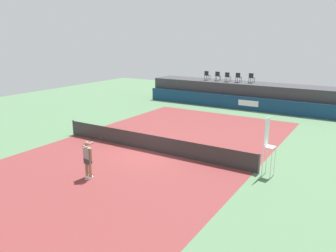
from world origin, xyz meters
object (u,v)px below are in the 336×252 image
Objects in this scene: spectator_chair_center at (228,76)px; tennis_ball at (164,144)px; spectator_chair_left at (218,76)px; net_post_near at (73,127)px; spectator_chair_far_left at (207,75)px; tennis_player at (88,158)px; spectator_chair_right at (238,77)px; spectator_chair_far_right at (252,77)px; net_post_far at (259,164)px; umpire_chair at (268,143)px.

spectator_chair_center is 13.06× the size of tennis_ball.
spectator_chair_left is 0.89× the size of net_post_near.
tennis_player is (3.41, -19.73, -1.73)m from spectator_chair_far_left.
spectator_chair_far_right is (1.16, 0.27, 0.00)m from spectator_chair_right.
spectator_chair_left is at bearing 119.97° from net_post_far.
spectator_chair_center reaches higher than umpire_chair.
spectator_chair_right reaches higher than tennis_player.
spectator_chair_center reaches higher than net_post_far.
umpire_chair is 40.59× the size of tennis_ball.
tennis_ball is at bearing -92.55° from spectator_chair_far_right.
spectator_chair_far_right is 0.89× the size of net_post_near.
spectator_chair_center is 0.32× the size of umpire_chair.
spectator_chair_right is at bearing 90.55° from tennis_player.
tennis_ball is (3.75, -13.82, -2.66)m from spectator_chair_far_left.
net_post_far is at bearing -176.98° from umpire_chair.
spectator_chair_left is 0.89× the size of net_post_far.
umpire_chair is 2.76× the size of net_post_near.
spectator_chair_left is at bearing 76.47° from net_post_near.
tennis_ball is at bearing 11.87° from net_post_near.
net_post_far is at bearing -62.92° from spectator_chair_center.
net_post_near is at bearing -168.13° from tennis_ball.
spectator_chair_left is at bearing 169.92° from spectator_chair_center.
tennis_player is 26.03× the size of tennis_ball.
tennis_player is at bearing -145.91° from umpire_chair.
spectator_chair_far_left reaches higher than net_post_near.
spectator_chair_right is at bearing 8.89° from spectator_chair_center.
spectator_chair_left is 1.00× the size of spectator_chair_right.
umpire_chair is (6.99, -15.12, -1.11)m from spectator_chair_right.
net_post_far is (8.75, -15.17, -2.19)m from spectator_chair_left.
spectator_chair_left is 19.97m from tennis_player.
spectator_chair_left is at bearing 1.64° from spectator_chair_far_left.
spectator_chair_right is at bearing -167.00° from spectator_chair_far_right.
spectator_chair_left is 17.70m from umpire_chair.
spectator_chair_left reaches higher than tennis_player.
umpire_chair is 12.78m from net_post_near.
net_post_near is 7.51m from tennis_player.
tennis_ball is at bearing 167.85° from net_post_far.
spectator_chair_center and spectator_chair_far_right have the same top height.
net_post_near is (-5.74, -15.14, -2.19)m from spectator_chair_right.
spectator_chair_right is at bearing -1.04° from spectator_chair_left.
spectator_chair_right is at bearing -0.10° from spectator_chair_far_left.
net_post_far is (5.50, -15.40, -2.19)m from spectator_chair_far_right.
spectator_chair_left is 13.06× the size of tennis_ball.
spectator_chair_right is 13.06× the size of tennis_ball.
umpire_chair reaches higher than net_post_far.
net_post_far is (6.66, -15.14, -2.19)m from spectator_chair_right.
tennis_ball is at bearing 168.60° from umpire_chair.
spectator_chair_far_right is 17.02m from net_post_near.
tennis_player is at bearing -89.45° from spectator_chair_right.
spectator_chair_center is 16.97m from net_post_far.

